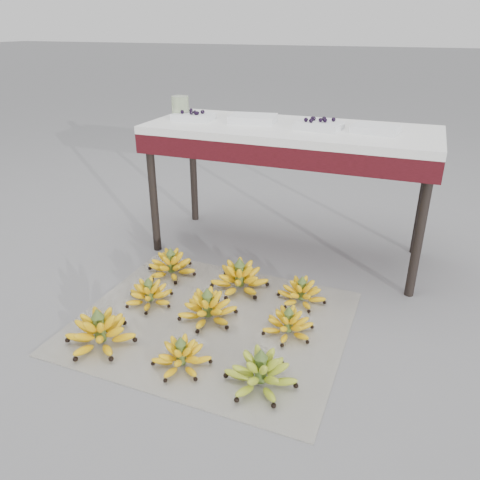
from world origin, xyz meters
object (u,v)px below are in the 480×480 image
(vendor_table, at_px, (290,142))
(glass_jar, at_px, (180,107))
(bunch_mid_right, at_px, (288,324))
(bunch_front_left, at_px, (100,332))
(bunch_front_center, at_px, (181,356))
(tray_left, at_px, (253,119))
(bunch_back_right, at_px, (302,293))
(tray_far_right, at_px, (376,129))
(bunch_back_left, at_px, (171,265))
(bunch_back_center, at_px, (240,278))
(bunch_front_right, at_px, (261,373))
(tray_far_left, at_px, (194,116))
(bunch_mid_center, at_px, (208,308))
(bunch_mid_left, at_px, (149,294))
(newspaper_mat, at_px, (212,322))
(tray_right, at_px, (319,125))

(vendor_table, xyz_separation_m, glass_jar, (-0.68, -0.01, 0.15))
(bunch_mid_right, bearing_deg, bunch_front_left, -162.11)
(bunch_front_left, bearing_deg, glass_jar, 100.19)
(bunch_front_center, relative_size, tray_left, 1.10)
(bunch_back_right, bearing_deg, tray_far_right, 72.83)
(bunch_mid_right, height_order, bunch_back_left, bunch_back_left)
(tray_left, bearing_deg, bunch_back_center, -76.42)
(vendor_table, bearing_deg, bunch_front_right, -78.33)
(tray_far_left, height_order, tray_left, tray_far_left)
(tray_far_right, bearing_deg, bunch_mid_center, -124.76)
(tray_far_right, bearing_deg, bunch_back_center, -135.81)
(bunch_front_right, distance_m, bunch_back_right, 0.65)
(vendor_table, bearing_deg, bunch_mid_right, -72.90)
(bunch_front_right, relative_size, bunch_back_left, 1.10)
(bunch_back_right, bearing_deg, bunch_mid_left, -153.44)
(newspaper_mat, bearing_deg, bunch_back_right, 42.71)
(bunch_front_left, relative_size, bunch_mid_right, 1.14)
(glass_jar, bearing_deg, newspaper_mat, -56.32)
(newspaper_mat, bearing_deg, bunch_front_left, -139.03)
(bunch_back_right, xyz_separation_m, tray_left, (-0.48, 0.58, 0.74))
(bunch_mid_center, height_order, vendor_table, vendor_table)
(bunch_back_right, bearing_deg, newspaper_mat, -132.89)
(bunch_mid_left, height_order, vendor_table, vendor_table)
(tray_right, bearing_deg, vendor_table, 171.38)
(bunch_mid_center, distance_m, bunch_mid_right, 0.39)
(newspaper_mat, relative_size, bunch_back_left, 4.47)
(bunch_back_center, bearing_deg, vendor_table, 60.47)
(newspaper_mat, height_order, bunch_mid_right, bunch_mid_right)
(bunch_back_left, height_order, bunch_back_center, bunch_back_center)
(bunch_mid_left, bearing_deg, bunch_back_center, 60.50)
(bunch_mid_left, xyz_separation_m, tray_far_right, (0.93, 0.84, 0.74))
(bunch_mid_center, xyz_separation_m, glass_jar, (-0.55, 0.85, 0.78))
(bunch_mid_center, bearing_deg, bunch_mid_right, -18.09)
(bunch_back_center, bearing_deg, bunch_back_right, -20.74)
(bunch_mid_right, xyz_separation_m, tray_far_right, (0.21, 0.84, 0.74))
(vendor_table, distance_m, tray_left, 0.26)
(newspaper_mat, height_order, vendor_table, vendor_table)
(bunch_mid_center, bearing_deg, tray_right, 48.41)
(bunch_front_center, xyz_separation_m, bunch_back_left, (-0.42, 0.68, 0.01))
(newspaper_mat, relative_size, glass_jar, 9.66)
(bunch_back_left, xyz_separation_m, tray_right, (0.68, 0.51, 0.74))
(bunch_mid_left, bearing_deg, bunch_back_right, 44.12)
(glass_jar, bearing_deg, bunch_mid_left, -75.59)
(bunch_back_right, bearing_deg, bunch_front_center, -112.56)
(tray_left, bearing_deg, bunch_mid_left, -105.29)
(bunch_back_center, relative_size, bunch_back_right, 1.47)
(bunch_front_center, bearing_deg, bunch_back_center, 70.26)
(bunch_front_right, distance_m, bunch_back_left, 1.01)
(bunch_front_center, bearing_deg, tray_left, 76.47)
(tray_left, bearing_deg, bunch_front_left, -101.93)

